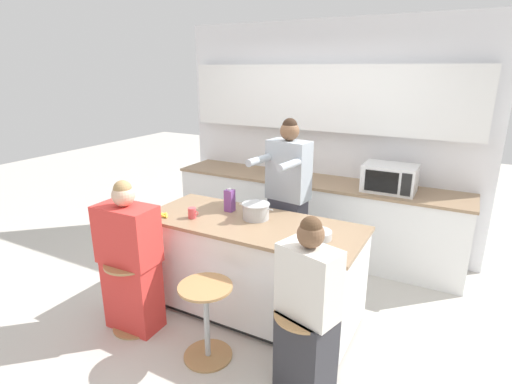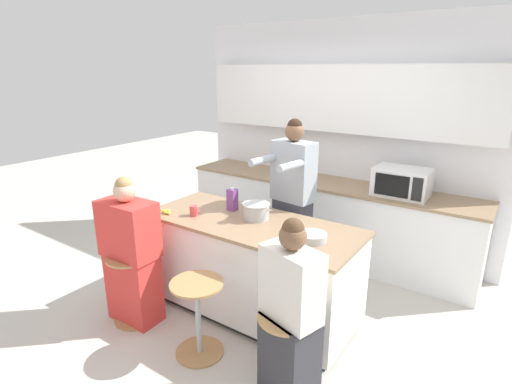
% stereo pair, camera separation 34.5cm
% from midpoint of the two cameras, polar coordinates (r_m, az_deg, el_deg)
% --- Properties ---
extents(ground_plane, '(16.00, 16.00, 0.00)m').
position_cam_midpoint_polar(ground_plane, '(3.88, -3.25, -16.58)').
color(ground_plane, beige).
extents(wall_back, '(3.74, 0.22, 2.70)m').
position_cam_midpoint_polar(wall_back, '(4.88, 7.78, 9.88)').
color(wall_back, white).
rests_on(wall_back, ground_plane).
extents(back_counter, '(3.47, 0.63, 0.90)m').
position_cam_midpoint_polar(back_counter, '(4.87, 5.97, -3.37)').
color(back_counter, white).
rests_on(back_counter, ground_plane).
extents(kitchen_island, '(1.94, 0.81, 0.88)m').
position_cam_midpoint_polar(kitchen_island, '(3.65, -3.37, -10.74)').
color(kitchen_island, black).
rests_on(kitchen_island, ground_plane).
extents(bar_stool_leftmost, '(0.41, 0.41, 0.62)m').
position_cam_midpoint_polar(bar_stool_leftmost, '(3.68, -19.97, -13.06)').
color(bar_stool_leftmost, tan).
rests_on(bar_stool_leftmost, ground_plane).
extents(bar_stool_center, '(0.41, 0.41, 0.62)m').
position_cam_midpoint_polar(bar_stool_center, '(3.20, -10.31, -17.14)').
color(bar_stool_center, tan).
rests_on(bar_stool_center, ground_plane).
extents(bar_stool_rightmost, '(0.41, 0.41, 0.62)m').
position_cam_midpoint_polar(bar_stool_rightmost, '(2.89, 3.16, -21.24)').
color(bar_stool_rightmost, tan).
rests_on(bar_stool_rightmost, ground_plane).
extents(person_cooking, '(0.47, 0.58, 1.72)m').
position_cam_midpoint_polar(person_cooking, '(3.94, 2.03, -2.13)').
color(person_cooking, '#383842').
rests_on(person_cooking, ground_plane).
extents(person_wrapped_blanket, '(0.50, 0.30, 1.32)m').
position_cam_midpoint_polar(person_wrapped_blanket, '(3.58, -20.25, -9.45)').
color(person_wrapped_blanket, red).
rests_on(person_wrapped_blanket, ground_plane).
extents(person_seated_near, '(0.44, 0.35, 1.31)m').
position_cam_midpoint_polar(person_seated_near, '(2.74, 3.56, -17.77)').
color(person_seated_near, '#333338').
rests_on(person_seated_near, ground_plane).
extents(cooking_pot, '(0.33, 0.25, 0.14)m').
position_cam_midpoint_polar(cooking_pot, '(3.51, -2.82, -2.79)').
color(cooking_pot, '#B7BABC').
rests_on(cooking_pot, kitchen_island).
extents(fruit_bowl, '(0.22, 0.22, 0.06)m').
position_cam_midpoint_polar(fruit_bowl, '(3.14, 5.68, -6.14)').
color(fruit_bowl, '#B7BABC').
rests_on(fruit_bowl, kitchen_island).
extents(coffee_cup_near, '(0.11, 0.07, 0.09)m').
position_cam_midpoint_polar(coffee_cup_near, '(3.61, -11.83, -2.99)').
color(coffee_cup_near, '#DB4C51').
rests_on(coffee_cup_near, kitchen_island).
extents(banana_bunch, '(0.13, 0.09, 0.04)m').
position_cam_midpoint_polar(banana_bunch, '(3.70, -15.73, -3.21)').
color(banana_bunch, yellow).
rests_on(banana_bunch, kitchen_island).
extents(juice_carton, '(0.08, 0.08, 0.22)m').
position_cam_midpoint_polar(juice_carton, '(3.71, -6.44, -1.24)').
color(juice_carton, '#7A428E').
rests_on(juice_carton, kitchen_island).
extents(microwave, '(0.54, 0.38, 0.29)m').
position_cam_midpoint_polar(microwave, '(4.41, 16.47, 1.89)').
color(microwave, white).
rests_on(microwave, back_counter).
extents(potted_plant, '(0.18, 0.18, 0.25)m').
position_cam_midpoint_polar(potted_plant, '(4.90, 0.76, 4.03)').
color(potted_plant, '#93563D').
rests_on(potted_plant, back_counter).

